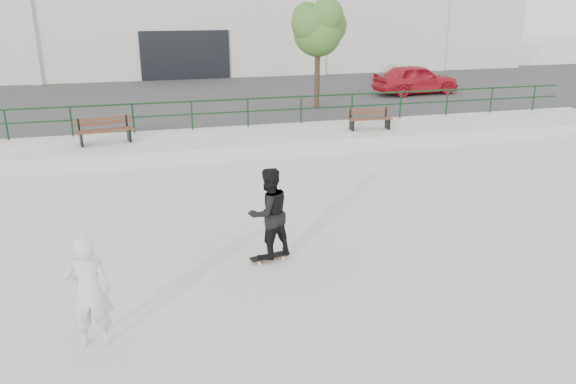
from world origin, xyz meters
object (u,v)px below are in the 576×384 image
object	(u,v)px
bench_left	(105,131)
red_car	(416,79)
bench_right	(369,119)
tree	(319,26)
standing_skater	(269,213)
skateboard	(269,257)
seated_skater	(89,292)

from	to	relation	value
bench_left	red_car	world-z (taller)	red_car
bench_right	tree	xyz separation A→B (m)	(-0.51, 4.45, 2.96)
bench_right	standing_skater	bearing A→B (deg)	-119.50
tree	bench_left	bearing A→B (deg)	-153.90
bench_left	tree	size ratio (longest dim) A/B	0.42
bench_right	skateboard	distance (m)	10.09
red_car	standing_skater	world-z (taller)	red_car
tree	seated_skater	size ratio (longest dim) A/B	2.52
tree	red_car	distance (m)	6.63
red_car	seated_skater	world-z (taller)	red_car
red_car	tree	bearing A→B (deg)	106.28
standing_skater	seated_skater	xyz separation A→B (m)	(-3.17, -2.09, -0.12)
standing_skater	seated_skater	bearing A→B (deg)	14.23
bench_right	skateboard	world-z (taller)	bench_right
bench_left	skateboard	xyz separation A→B (m)	(3.37, -8.67, -0.83)
bench_right	tree	size ratio (longest dim) A/B	0.37
skateboard	standing_skater	size ratio (longest dim) A/B	0.45
skateboard	tree	bearing A→B (deg)	57.29
red_car	standing_skater	bearing A→B (deg)	139.46
bench_right	bench_left	bearing A→B (deg)	-177.67
red_car	standing_skater	distance (m)	18.49
skateboard	seated_skater	distance (m)	3.88
bench_left	red_car	bearing A→B (deg)	13.33
bench_left	tree	xyz separation A→B (m)	(8.46, 4.15, 2.92)
bench_right	red_car	distance (m)	8.44
bench_left	skateboard	bearing A→B (deg)	-79.58
standing_skater	bench_left	bearing A→B (deg)	-87.92
standing_skater	seated_skater	world-z (taller)	standing_skater
tree	red_car	size ratio (longest dim) A/B	1.07
bench_left	skateboard	world-z (taller)	bench_left
seated_skater	skateboard	bearing A→B (deg)	-143.00
standing_skater	seated_skater	size ratio (longest dim) A/B	1.03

